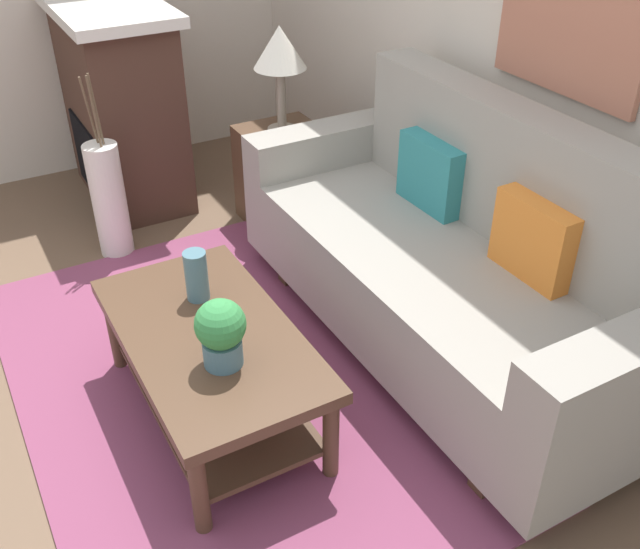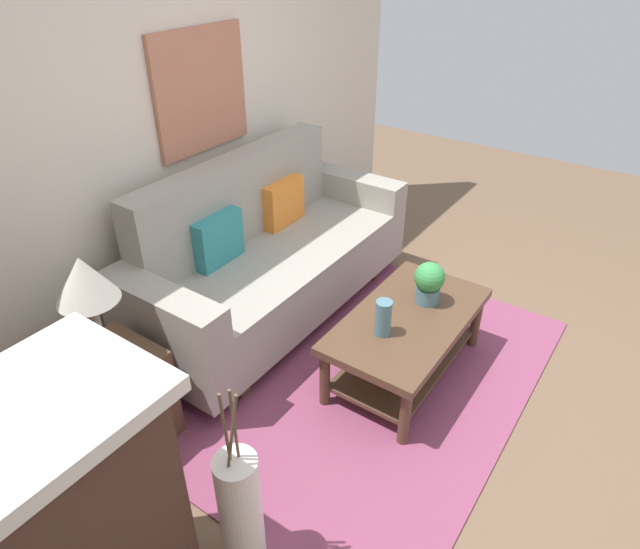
{
  "view_description": "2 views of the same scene",
  "coord_description": "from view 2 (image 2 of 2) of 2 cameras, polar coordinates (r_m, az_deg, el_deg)",
  "views": [
    {
      "loc": [
        2.22,
        -0.31,
        2.1
      ],
      "look_at": [
        0.32,
        0.76,
        0.65
      ],
      "focal_mm": 40.56,
      "sensor_mm": 36.0,
      "label": 1
    },
    {
      "loc": [
        -2.22,
        -0.67,
        2.33
      ],
      "look_at": [
        0.02,
        0.89,
        0.6
      ],
      "focal_mm": 30.91,
      "sensor_mm": 36.0,
      "label": 2
    }
  ],
  "objects": [
    {
      "name": "side_table",
      "position": [
        3.06,
        -20.28,
        -12.17
      ],
      "size": [
        0.44,
        0.44,
        0.56
      ],
      "primitive_type": "cube",
      "color": "#513826",
      "rests_on": "ground_plane"
    },
    {
      "name": "framed_painting",
      "position": [
        3.66,
        -12.17,
        18.11
      ],
      "size": [
        0.74,
        0.03,
        0.73
      ],
      "primitive_type": "cube",
      "color": "#B77056"
    },
    {
      "name": "tabletop_vase",
      "position": [
        3.01,
        6.57,
        -4.47
      ],
      "size": [
        0.09,
        0.09,
        0.21
      ],
      "primitive_type": "cylinder",
      "color": "slate",
      "rests_on": "coffee_table"
    },
    {
      "name": "floor_vase",
      "position": [
        2.45,
        -8.18,
        -23.27
      ],
      "size": [
        0.18,
        0.18,
        0.63
      ],
      "primitive_type": "cylinder",
      "color": "white",
      "rests_on": "ground_plane"
    },
    {
      "name": "coffee_table",
      "position": [
        3.29,
        9.0,
        -5.91
      ],
      "size": [
        1.1,
        0.6,
        0.43
      ],
      "color": "#513826",
      "rests_on": "ground_plane"
    },
    {
      "name": "couch",
      "position": [
        3.75,
        -5.34,
        1.77
      ],
      "size": [
        2.14,
        0.84,
        1.08
      ],
      "color": "gray",
      "rests_on": "ground_plane"
    },
    {
      "name": "floor_vase_branch_a",
      "position": [
        2.08,
        -8.88,
        -15.12
      ],
      "size": [
        0.03,
        0.02,
        0.36
      ],
      "primitive_type": "cylinder",
      "rotation": [
        0.03,
        -0.05,
        0.0
      ],
      "color": "brown",
      "rests_on": "floor_vase"
    },
    {
      "name": "throw_pillow_teal",
      "position": [
        3.5,
        -10.58,
        3.61
      ],
      "size": [
        0.36,
        0.13,
        0.32
      ],
      "primitive_type": "cube",
      "rotation": [
        0.0,
        0.0,
        0.03
      ],
      "color": "teal",
      "rests_on": "couch"
    },
    {
      "name": "wall_back",
      "position": [
        3.6,
        -15.3,
        15.48
      ],
      "size": [
        4.95,
        0.1,
        2.7
      ],
      "primitive_type": "cube",
      "color": "beige",
      "rests_on": "ground_plane"
    },
    {
      "name": "throw_pillow_orange",
      "position": [
        3.93,
        -3.9,
        7.46
      ],
      "size": [
        0.36,
        0.12,
        0.32
      ],
      "primitive_type": "cube",
      "rotation": [
        0.0,
        0.0,
        0.01
      ],
      "color": "orange",
      "rests_on": "couch"
    },
    {
      "name": "floor_vase_branch_b",
      "position": [
        2.07,
        -9.82,
        -15.39
      ],
      "size": [
        0.04,
        0.02,
        0.36
      ],
      "primitive_type": "cylinder",
      "rotation": [
        0.04,
        -0.07,
        0.0
      ],
      "color": "brown",
      "rests_on": "floor_vase"
    },
    {
      "name": "potted_plant_tabletop",
      "position": [
        3.28,
        11.22,
        -0.72
      ],
      "size": [
        0.18,
        0.18,
        0.26
      ],
      "color": "slate",
      "rests_on": "coffee_table"
    },
    {
      "name": "table_lamp",
      "position": [
        2.64,
        -23.15,
        -0.91
      ],
      "size": [
        0.28,
        0.28,
        0.57
      ],
      "color": "gray",
      "rests_on": "side_table"
    },
    {
      "name": "area_rug",
      "position": [
        3.42,
        5.28,
        -10.6
      ],
      "size": [
        2.46,
        1.69,
        0.01
      ],
      "primitive_type": "cube",
      "color": "#843D5B",
      "rests_on": "ground_plane"
    },
    {
      "name": "floor_vase_branch_c",
      "position": [
        2.05,
        -9.09,
        -15.82
      ],
      "size": [
        0.05,
        0.05,
        0.36
      ],
      "primitive_type": "cylinder",
      "rotation": [
        0.11,
        0.1,
        0.0
      ],
      "color": "brown",
      "rests_on": "floor_vase"
    },
    {
      "name": "ground_plane",
      "position": [
        3.29,
        13.04,
        -13.85
      ],
      "size": [
        8.95,
        8.95,
        0.0
      ],
      "primitive_type": "plane",
      "color": "brown"
    }
  ]
}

